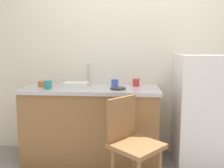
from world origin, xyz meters
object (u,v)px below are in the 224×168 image
(terracotta_bowl, at_px, (45,84))
(cup_blue, at_px, (115,83))
(hotplate, at_px, (118,88))
(refrigerator, at_px, (204,111))
(cup_teal, at_px, (48,85))
(cup_red, at_px, (136,82))
(chair, at_px, (132,141))
(dish_tray, at_px, (76,84))

(terracotta_bowl, distance_m, cup_blue, 0.84)
(terracotta_bowl, distance_m, hotplate, 0.89)
(refrigerator, bearing_deg, cup_teal, -175.50)
(cup_blue, bearing_deg, cup_teal, -161.27)
(hotplate, distance_m, cup_red, 0.31)
(cup_blue, bearing_deg, cup_red, 2.79)
(refrigerator, relative_size, cup_teal, 13.53)
(refrigerator, height_order, cup_blue, refrigerator)
(refrigerator, bearing_deg, terracotta_bowl, 179.26)
(chair, height_order, cup_red, cup_red)
(refrigerator, height_order, cup_red, refrigerator)
(dish_tray, bearing_deg, cup_teal, -147.78)
(terracotta_bowl, xyz_separation_m, cup_teal, (0.09, -0.16, 0.01))
(cup_red, bearing_deg, cup_teal, -165.17)
(hotplate, height_order, cup_teal, cup_teal)
(refrigerator, relative_size, hotplate, 7.45)
(terracotta_bowl, height_order, cup_teal, cup_teal)
(refrigerator, distance_m, dish_tray, 1.50)
(chair, bearing_deg, hotplate, 57.64)
(dish_tray, xyz_separation_m, hotplate, (0.50, -0.15, -0.02))
(chair, xyz_separation_m, terracotta_bowl, (-1.04, 0.66, 0.42))
(dish_tray, bearing_deg, chair, -45.62)
(refrigerator, xyz_separation_m, cup_red, (-0.77, 0.12, 0.30))
(chair, xyz_separation_m, cup_blue, (-0.21, 0.75, 0.43))
(terracotta_bowl, relative_size, cup_teal, 1.74)
(chair, bearing_deg, cup_red, 37.58)
(chair, bearing_deg, terracotta_bowl, 98.37)
(cup_blue, height_order, cup_teal, cup_teal)
(cup_blue, height_order, cup_red, cup_red)
(dish_tray, bearing_deg, cup_blue, 8.94)
(cup_blue, distance_m, cup_teal, 0.78)
(chair, relative_size, terracotta_bowl, 5.48)
(cup_red, height_order, cup_teal, cup_teal)
(refrigerator, height_order, dish_tray, refrigerator)
(refrigerator, distance_m, cup_red, 0.83)
(hotplate, height_order, cup_red, cup_red)
(terracotta_bowl, xyz_separation_m, hotplate, (0.88, -0.13, -0.02))
(hotplate, relative_size, cup_teal, 1.82)
(dish_tray, height_order, cup_red, cup_red)
(terracotta_bowl, bearing_deg, cup_teal, -59.95)
(dish_tray, distance_m, hotplate, 0.52)
(hotplate, bearing_deg, refrigerator, 6.36)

